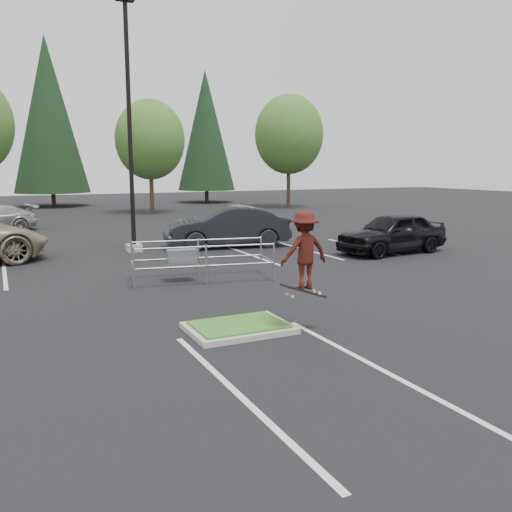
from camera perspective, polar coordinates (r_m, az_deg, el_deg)
name	(u,v)px	position (r m, az deg, el deg)	size (l,w,h in m)	color
ground	(239,331)	(11.92, -1.84, -7.86)	(120.00, 120.00, 0.00)	black
grass_median	(239,327)	(11.90, -1.84, -7.50)	(2.20, 1.60, 0.16)	#A2A097
stall_lines	(119,283)	(17.13, -14.21, -2.76)	(22.62, 17.60, 0.01)	silver
light_pole	(130,140)	(23.01, -13.11, 11.77)	(0.70, 0.60, 10.12)	#A2A097
decid_c	(150,142)	(41.65, -11.11, 11.68)	(5.12, 5.12, 8.38)	#38281C
decid_d	(289,137)	(46.64, 3.46, 12.40)	(5.76, 5.76, 9.43)	#38281C
conif_b	(48,115)	(51.31, -21.01, 13.70)	(6.38, 6.38, 14.50)	#38281C
conif_c	(206,131)	(53.37, -5.31, 13.01)	(5.50, 5.50, 12.50)	#38281C
cart_corral	(187,257)	(16.92, -7.33, -0.06)	(4.50, 2.29, 1.22)	#92949A
skateboarder	(304,251)	(11.42, 5.10, 0.52)	(1.08, 0.63, 1.90)	black
car_r_charc	(227,227)	(23.87, -3.09, 3.10)	(1.89, 5.42, 1.79)	black
car_r_black	(393,233)	(22.89, 14.20, 2.38)	(1.96, 4.86, 1.66)	black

